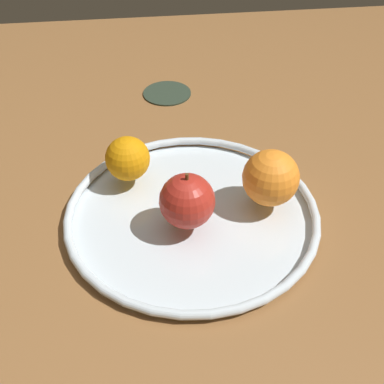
# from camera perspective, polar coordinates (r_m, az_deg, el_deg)

# --- Properties ---
(ground_plane) EXTENTS (1.44, 1.44, 0.04)m
(ground_plane) POSITION_cam_1_polar(r_m,az_deg,el_deg) (0.70, 0.00, -4.17)
(ground_plane) COLOR brown
(fruit_bowl) EXTENTS (0.35, 0.35, 0.02)m
(fruit_bowl) POSITION_cam_1_polar(r_m,az_deg,el_deg) (0.68, 0.00, -2.45)
(fruit_bowl) COLOR silver
(fruit_bowl) RESTS_ON ground_plane
(apple) EXTENTS (0.07, 0.07, 0.08)m
(apple) POSITION_cam_1_polar(r_m,az_deg,el_deg) (0.64, -0.56, -1.04)
(apple) COLOR #B2291E
(apple) RESTS_ON fruit_bowl
(orange_center) EXTENTS (0.08, 0.08, 0.08)m
(orange_center) POSITION_cam_1_polar(r_m,az_deg,el_deg) (0.68, 8.99, 1.62)
(orange_center) COLOR orange
(orange_center) RESTS_ON fruit_bowl
(orange_front_right) EXTENTS (0.06, 0.06, 0.06)m
(orange_front_right) POSITION_cam_1_polar(r_m,az_deg,el_deg) (0.72, -7.37, 3.82)
(orange_front_right) COLOR orange
(orange_front_right) RESTS_ON fruit_bowl
(ambient_coaster) EXTENTS (0.09, 0.09, 0.01)m
(ambient_coaster) POSITION_cam_1_polar(r_m,az_deg,el_deg) (0.96, -2.87, 11.30)
(ambient_coaster) COLOR #2A3729
(ambient_coaster) RESTS_ON ground_plane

